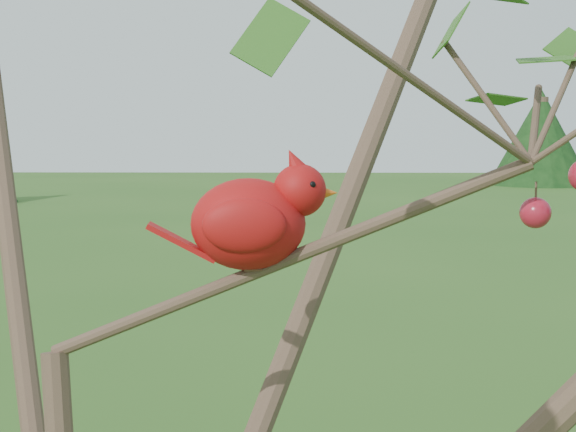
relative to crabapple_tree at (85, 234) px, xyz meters
name	(u,v)px	position (x,y,z in m)	size (l,w,h in m)	color
crabapple_tree	(85,234)	(0.00, 0.00, 0.00)	(2.35, 2.05, 2.95)	#483226
cardinal	(255,219)	(0.19, 0.10, 0.01)	(0.24, 0.13, 0.17)	#A80E13
distant_trees	(217,147)	(-2.25, 25.06, -0.56)	(38.93, 18.31, 3.51)	#483226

